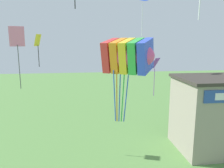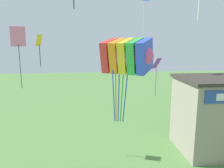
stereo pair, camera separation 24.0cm
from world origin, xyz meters
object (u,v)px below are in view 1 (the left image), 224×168
seaside_building (217,113)px  kite_yellow_diamond (38,44)px  kite_rainbow_parafoil (128,56)px  kite_purple_streamer (155,68)px  kite_pink_diamond (17,44)px

seaside_building → kite_yellow_diamond: (-14.19, 1.85, 5.56)m
kite_rainbow_parafoil → kite_purple_streamer: kite_rainbow_parafoil is taller
kite_pink_diamond → seaside_building: bearing=3.7°
kite_yellow_diamond → kite_pink_diamond: bearing=-104.1°
kite_pink_diamond → kite_yellow_diamond: bearing=75.9°
kite_rainbow_parafoil → seaside_building: bearing=31.6°
kite_purple_streamer → kite_rainbow_parafoil: bearing=-114.6°
kite_rainbow_parafoil → kite_pink_diamond: (-6.37, 4.28, 0.55)m
seaside_building → kite_purple_streamer: bearing=123.5°
kite_rainbow_parafoil → kite_yellow_diamond: 9.09m
seaside_building → kite_pink_diamond: (-14.90, -0.96, 5.61)m
kite_yellow_diamond → seaside_building: bearing=-7.4°
seaside_building → kite_purple_streamer: (-3.61, 5.46, 3.17)m
seaside_building → kite_pink_diamond: 15.95m
kite_pink_diamond → kite_rainbow_parafoil: bearing=-33.9°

